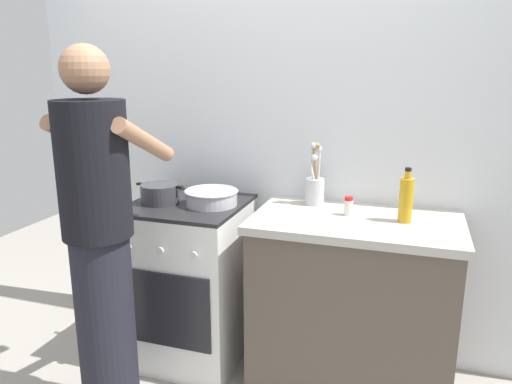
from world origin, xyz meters
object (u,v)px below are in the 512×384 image
Objects in this scene: oil_bottle at (406,199)px; person at (100,244)px; pot at (160,194)px; mixing_bowl at (211,197)px; spice_bottle at (348,206)px; utensil_crock at (315,186)px; stove_range at (190,280)px.

person reaches higher than oil_bottle.
mixing_bowl is (0.28, 0.05, -0.01)m from pot.
pot is at bearing -175.11° from spice_bottle.
person is at bearing -135.31° from utensil_crock.
mixing_bowl is 0.66m from person.
stove_range is at bearing 77.37° from person.
oil_bottle reaches higher than spice_bottle.
utensil_crock is at bearing 160.02° from oil_bottle.
utensil_crock is 0.25m from spice_bottle.
mixing_bowl reaches higher than stove_range.
person reaches higher than pot.
person is (-0.79, -0.78, -0.14)m from utensil_crock.
spice_bottle is at bearing 174.58° from oil_bottle.
spice_bottle is at bearing 32.80° from person.
pot is 0.16× the size of person.
spice_bottle is (0.20, -0.14, -0.05)m from utensil_crock.
oil_bottle reaches higher than stove_range.
stove_range is 0.73m from person.
utensil_crock is at bearing 19.55° from mixing_bowl.
oil_bottle reaches higher than mixing_bowl.
spice_bottle reaches higher than stove_range.
stove_range is 0.99m from spice_bottle.
oil_bottle is 0.15× the size of person.
stove_range is at bearing 15.41° from pot.
person is at bearing -147.20° from spice_bottle.
person is at bearing -114.53° from mixing_bowl.
pot is (-0.14, -0.04, 0.50)m from stove_range.
oil_bottle is (1.26, 0.06, 0.06)m from pot.
stove_range is 1.25m from oil_bottle.
utensil_crock reaches higher than stove_range.
utensil_crock is 1.12m from person.
oil_bottle is 1.40m from person.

